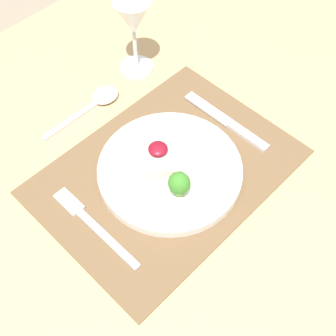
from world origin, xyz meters
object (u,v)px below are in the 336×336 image
at_px(dinner_plate, 167,170).
at_px(knife, 231,125).
at_px(wine_glass_near, 133,22).
at_px(fork, 90,222).
at_px(spoon, 99,100).

bearing_deg(dinner_plate, knife, -2.39).
xyz_separation_m(knife, wine_glass_near, (-0.01, 0.24, 0.11)).
xyz_separation_m(fork, wine_glass_near, (0.30, 0.21, 0.11)).
height_order(knife, wine_glass_near, wine_glass_near).
height_order(fork, wine_glass_near, wine_glass_near).
relative_size(dinner_plate, wine_glass_near, 1.55).
bearing_deg(spoon, fork, -132.17).
relative_size(dinner_plate, knife, 1.30).
bearing_deg(knife, fork, 173.02).
bearing_deg(knife, spoon, 118.56).
distance_m(dinner_plate, wine_glass_near, 0.29).
height_order(fork, knife, knife).
bearing_deg(wine_glass_near, spoon, -171.31).
distance_m(dinner_plate, spoon, 0.22).
xyz_separation_m(dinner_plate, fork, (-0.15, 0.02, -0.01)).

